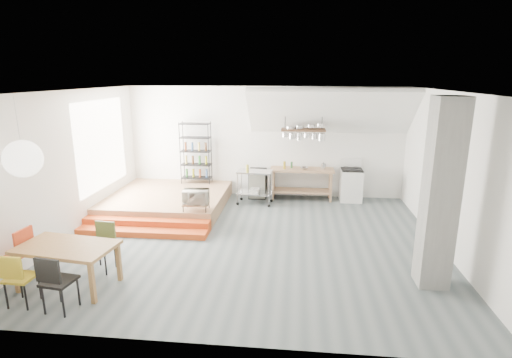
# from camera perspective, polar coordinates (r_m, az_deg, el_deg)

# --- Properties ---
(floor) EXTENTS (8.00, 8.00, 0.00)m
(floor) POSITION_cam_1_polar(r_m,az_deg,el_deg) (8.82, -0.68, -8.80)
(floor) COLOR #4F595B
(floor) RESTS_ON ground
(wall_back) EXTENTS (8.00, 0.04, 3.20)m
(wall_back) POSITION_cam_1_polar(r_m,az_deg,el_deg) (11.73, 1.28, 5.29)
(wall_back) COLOR silver
(wall_back) RESTS_ON ground
(wall_left) EXTENTS (0.04, 7.00, 3.20)m
(wall_left) POSITION_cam_1_polar(r_m,az_deg,el_deg) (9.62, -25.11, 1.82)
(wall_left) COLOR silver
(wall_left) RESTS_ON ground
(wall_right) EXTENTS (0.04, 7.00, 3.20)m
(wall_right) POSITION_cam_1_polar(r_m,az_deg,el_deg) (8.80, 26.11, 0.61)
(wall_right) COLOR silver
(wall_right) RESTS_ON ground
(ceiling) EXTENTS (8.00, 7.00, 0.02)m
(ceiling) POSITION_cam_1_polar(r_m,az_deg,el_deg) (8.09, -0.75, 12.47)
(ceiling) COLOR white
(ceiling) RESTS_ON wall_back
(slope_ceiling) EXTENTS (4.40, 1.44, 1.32)m
(slope_ceiling) POSITION_cam_1_polar(r_m,az_deg,el_deg) (11.01, 10.55, 9.42)
(slope_ceiling) COLOR white
(slope_ceiling) RESTS_ON wall_back
(window_pane) EXTENTS (0.02, 2.50, 2.20)m
(window_pane) POSITION_cam_1_polar(r_m,az_deg,el_deg) (10.86, -21.14, 4.62)
(window_pane) COLOR white
(window_pane) RESTS_ON wall_left
(platform) EXTENTS (3.00, 3.00, 0.40)m
(platform) POSITION_cam_1_polar(r_m,az_deg,el_deg) (11.11, -12.40, -3.02)
(platform) COLOR #9F774F
(platform) RESTS_ON ground
(step_lower) EXTENTS (3.00, 0.35, 0.13)m
(step_lower) POSITION_cam_1_polar(r_m,az_deg,el_deg) (9.44, -16.03, -7.34)
(step_lower) COLOR #C64517
(step_lower) RESTS_ON ground
(step_upper) EXTENTS (3.00, 0.35, 0.27)m
(step_upper) POSITION_cam_1_polar(r_m,az_deg,el_deg) (9.71, -15.30, -6.22)
(step_upper) COLOR #C64517
(step_upper) RESTS_ON ground
(concrete_column) EXTENTS (0.50, 0.50, 3.20)m
(concrete_column) POSITION_cam_1_polar(r_m,az_deg,el_deg) (7.20, 24.83, -2.11)
(concrete_column) COLOR slate
(concrete_column) RESTS_ON ground
(kitchen_counter) EXTENTS (1.80, 0.60, 0.91)m
(kitchen_counter) POSITION_cam_1_polar(r_m,az_deg,el_deg) (11.55, 6.55, 0.11)
(kitchen_counter) COLOR #9F774F
(kitchen_counter) RESTS_ON ground
(stove) EXTENTS (0.60, 0.60, 1.18)m
(stove) POSITION_cam_1_polar(r_m,az_deg,el_deg) (11.70, 13.40, -0.76)
(stove) COLOR white
(stove) RESTS_ON ground
(pot_rack) EXTENTS (1.20, 0.50, 1.43)m
(pot_rack) POSITION_cam_1_polar(r_m,az_deg,el_deg) (11.07, 6.91, 6.59)
(pot_rack) COLOR #3C2518
(pot_rack) RESTS_ON ceiling
(wire_shelving) EXTENTS (0.88, 0.38, 1.80)m
(wire_shelving) POSITION_cam_1_polar(r_m,az_deg,el_deg) (11.82, -8.59, 3.85)
(wire_shelving) COLOR black
(wire_shelving) RESTS_ON platform
(microwave_shelf) EXTENTS (0.60, 0.40, 0.16)m
(microwave_shelf) POSITION_cam_1_polar(r_m,az_deg,el_deg) (9.56, -8.55, -3.56)
(microwave_shelf) COLOR #9F774F
(microwave_shelf) RESTS_ON platform
(paper_lantern) EXTENTS (0.60, 0.60, 0.60)m
(paper_lantern) POSITION_cam_1_polar(r_m,az_deg,el_deg) (7.44, -30.34, 2.51)
(paper_lantern) COLOR white
(paper_lantern) RESTS_ON ceiling
(dining_table) EXTENTS (1.68, 1.08, 0.75)m
(dining_table) POSITION_cam_1_polar(r_m,az_deg,el_deg) (7.48, -25.43, -9.14)
(dining_table) COLOR olive
(dining_table) RESTS_ON ground
(chair_mustard) EXTENTS (0.42, 0.42, 0.89)m
(chair_mustard) POSITION_cam_1_polar(r_m,az_deg,el_deg) (7.28, -30.97, -11.72)
(chair_mustard) COLOR #AB931D
(chair_mustard) RESTS_ON ground
(chair_black) EXTENTS (0.49, 0.49, 0.94)m
(chair_black) POSITION_cam_1_polar(r_m,az_deg,el_deg) (6.82, -26.79, -12.62)
(chair_black) COLOR black
(chair_black) RESTS_ON ground
(chair_olive) EXTENTS (0.45, 0.45, 0.89)m
(chair_olive) POSITION_cam_1_polar(r_m,az_deg,el_deg) (7.94, -21.00, -8.37)
(chair_olive) COLOR #56622E
(chair_olive) RESTS_ON ground
(chair_red) EXTENTS (0.48, 0.48, 0.96)m
(chair_red) POSITION_cam_1_polar(r_m,az_deg,el_deg) (8.13, -30.71, -8.67)
(chair_red) COLOR #C13B1B
(chair_red) RESTS_ON ground
(rolling_cart) EXTENTS (1.00, 0.62, 0.94)m
(rolling_cart) POSITION_cam_1_polar(r_m,az_deg,el_deg) (11.07, -0.17, -0.51)
(rolling_cart) COLOR silver
(rolling_cart) RESTS_ON ground
(mini_fridge) EXTENTS (0.50, 0.50, 0.85)m
(mini_fridge) POSITION_cam_1_polar(r_m,az_deg,el_deg) (11.70, 0.24, -0.62)
(mini_fridge) COLOR black
(mini_fridge) RESTS_ON ground
(microwave) EXTENTS (0.63, 0.45, 0.33)m
(microwave) POSITION_cam_1_polar(r_m,az_deg,el_deg) (9.51, -8.59, -2.51)
(microwave) COLOR beige
(microwave) RESTS_ON microwave_shelf
(bowl) EXTENTS (0.27, 0.27, 0.06)m
(bowl) POSITION_cam_1_polar(r_m,az_deg,el_deg) (11.43, 6.90, 1.55)
(bowl) COLOR silver
(bowl) RESTS_ON kitchen_counter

